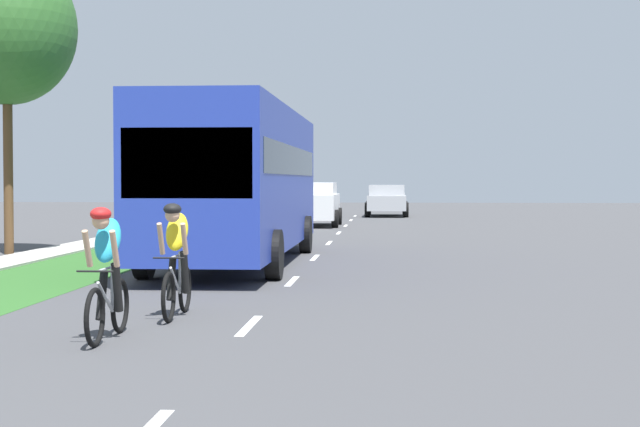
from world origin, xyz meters
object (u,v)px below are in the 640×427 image
(suv_white, at_px, (314,203))
(street_tree_near, at_px, (7,29))
(pickup_silver, at_px, (387,200))
(cyclist_lead, at_px, (107,272))
(bus_blue, at_px, (239,176))
(cyclist_trailing, at_px, (176,259))

(suv_white, xyz_separation_m, street_tree_near, (-6.59, -15.86, 4.77))
(street_tree_near, bearing_deg, pickup_silver, 70.53)
(suv_white, height_order, street_tree_near, street_tree_near)
(pickup_silver, bearing_deg, suv_white, -104.86)
(cyclist_lead, xyz_separation_m, pickup_silver, (3.17, 40.05, 0.02))
(cyclist_lead, distance_m, street_tree_near, 15.33)
(cyclist_lead, relative_size, street_tree_near, 0.22)
(cyclist_lead, xyz_separation_m, bus_blue, (-0.11, 10.85, 1.17))
(cyclist_trailing, distance_m, suv_white, 26.97)
(bus_blue, bearing_deg, pickup_silver, 83.60)
(bus_blue, bearing_deg, cyclist_trailing, -86.73)
(cyclist_lead, distance_m, pickup_silver, 40.17)
(cyclist_trailing, distance_m, bus_blue, 9.00)
(cyclist_trailing, xyz_separation_m, suv_white, (-0.19, 26.97, 0.14))
(pickup_silver, bearing_deg, cyclist_lead, -94.52)
(cyclist_lead, bearing_deg, bus_blue, 90.56)
(cyclist_lead, height_order, pickup_silver, pickup_silver)
(cyclist_trailing, xyz_separation_m, street_tree_near, (-6.77, 11.12, 4.91))
(street_tree_near, bearing_deg, suv_white, 67.45)
(cyclist_lead, distance_m, bus_blue, 10.91)
(cyclist_lead, height_order, cyclist_trailing, same)
(pickup_silver, relative_size, street_tree_near, 0.66)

